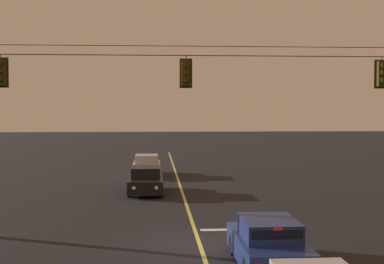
% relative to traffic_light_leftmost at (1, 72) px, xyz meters
% --- Properties ---
extents(ground_plane, '(180.00, 180.00, 0.00)m').
position_rel_traffic_light_leftmost_xyz_m(ground_plane, '(7.12, -2.66, -5.85)').
color(ground_plane, black).
extents(lane_centre_stripe, '(0.14, 60.00, 0.01)m').
position_rel_traffic_light_leftmost_xyz_m(lane_centre_stripe, '(7.12, 6.02, -5.84)').
color(lane_centre_stripe, '#D1C64C').
rests_on(lane_centre_stripe, ground).
extents(stop_bar_paint, '(3.40, 0.36, 0.01)m').
position_rel_traffic_light_leftmost_xyz_m(stop_bar_paint, '(9.02, -0.58, -5.84)').
color(stop_bar_paint, silver).
rests_on(stop_bar_paint, ground).
extents(signal_span_assembly, '(21.71, 0.32, 7.90)m').
position_rel_traffic_light_leftmost_xyz_m(signal_span_assembly, '(7.12, 0.02, -1.74)').
color(signal_span_assembly, '#2D2116').
rests_on(signal_span_assembly, ground).
extents(traffic_light_leftmost, '(0.48, 0.41, 1.22)m').
position_rel_traffic_light_leftmost_xyz_m(traffic_light_leftmost, '(0.00, 0.00, 0.00)').
color(traffic_light_leftmost, black).
extents(traffic_light_left_inner, '(0.48, 0.41, 1.22)m').
position_rel_traffic_light_leftmost_xyz_m(traffic_light_left_inner, '(6.83, 0.00, 0.00)').
color(traffic_light_left_inner, black).
extents(traffic_light_centre, '(0.48, 0.41, 1.22)m').
position_rel_traffic_light_leftmost_xyz_m(traffic_light_centre, '(14.39, 0.00, 0.00)').
color(traffic_light_centre, black).
extents(car_waiting_near_lane, '(1.80, 4.33, 1.39)m').
position_rel_traffic_light_leftmost_xyz_m(car_waiting_near_lane, '(8.86, -5.47, -5.20)').
color(car_waiting_near_lane, navy).
rests_on(car_waiting_near_lane, ground).
extents(car_oncoming_lead, '(1.80, 4.42, 1.39)m').
position_rel_traffic_light_leftmost_xyz_m(car_oncoming_lead, '(5.17, 8.72, -5.20)').
color(car_oncoming_lead, black).
rests_on(car_oncoming_lead, ground).
extents(car_oncoming_trailing, '(1.80, 4.42, 1.39)m').
position_rel_traffic_light_leftmost_xyz_m(car_oncoming_trailing, '(5.11, 16.43, -5.20)').
color(car_oncoming_trailing, '#A5A5AD').
rests_on(car_oncoming_trailing, ground).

